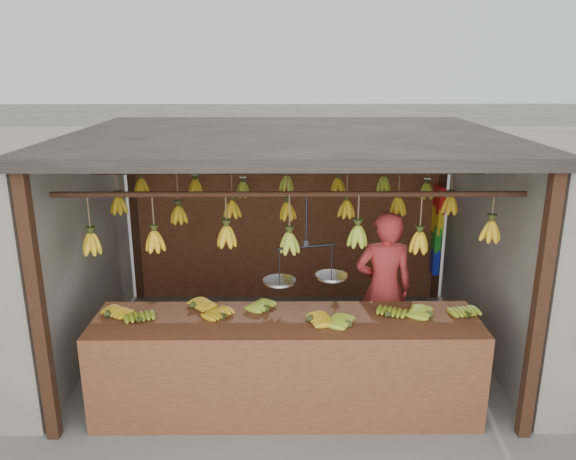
{
  "coord_description": "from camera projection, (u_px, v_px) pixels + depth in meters",
  "views": [
    {
      "loc": [
        -0.04,
        -5.6,
        3.05
      ],
      "look_at": [
        0.0,
        0.3,
        1.3
      ],
      "focal_mm": 35.0,
      "sensor_mm": 36.0,
      "label": 1
    }
  ],
  "objects": [
    {
      "name": "vendor",
      "position": [
        384.0,
        289.0,
        5.78
      ],
      "size": [
        0.61,
        0.41,
        1.65
      ],
      "primitive_type": "imported",
      "rotation": [
        0.0,
        0.0,
        3.18
      ],
      "color": "#BF3333",
      "rests_on": "ground"
    },
    {
      "name": "hanging_bananas",
      "position": [
        288.0,
        209.0,
        5.78
      ],
      "size": [
        3.63,
        2.22,
        0.4
      ],
      "color": "gold",
      "rests_on": "ground"
    },
    {
      "name": "bag_bundles",
      "position": [
        437.0,
        230.0,
        7.26
      ],
      "size": [
        0.08,
        0.26,
        1.16
      ],
      "color": "red",
      "rests_on": "ground"
    },
    {
      "name": "balance_scale",
      "position": [
        306.0,
        274.0,
        4.92
      ],
      "size": [
        0.74,
        0.39,
        0.77
      ],
      "color": "black",
      "rests_on": "ground"
    },
    {
      "name": "ground",
      "position": [
        288.0,
        350.0,
        6.24
      ],
      "size": [
        80.0,
        80.0,
        0.0
      ],
      "primitive_type": "plane",
      "color": "#5B5B57"
    },
    {
      "name": "stall",
      "position": [
        288.0,
        169.0,
        5.99
      ],
      "size": [
        4.3,
        3.3,
        2.4
      ],
      "color": "black",
      "rests_on": "ground"
    },
    {
      "name": "counter",
      "position": [
        286.0,
        345.0,
        4.86
      ],
      "size": [
        3.43,
        0.78,
        0.96
      ],
      "color": "#5B301B",
      "rests_on": "ground"
    }
  ]
}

